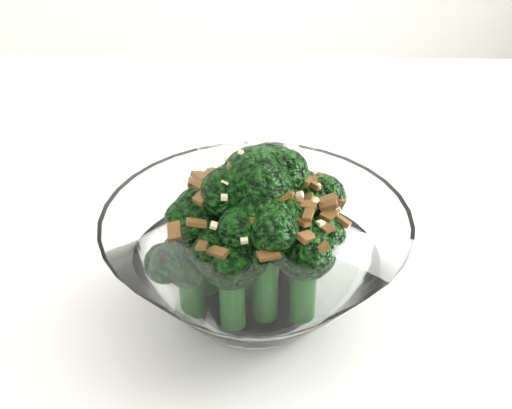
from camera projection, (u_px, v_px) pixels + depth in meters
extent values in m
cube|color=white|center=(381.00, 243.00, 0.66)|extent=(1.38, 1.11, 0.04)
cylinder|color=white|center=(2.00, 297.00, 1.16)|extent=(0.04, 0.04, 0.71)
cylinder|color=white|center=(256.00, 302.00, 0.55)|extent=(0.09, 0.09, 0.01)
cylinder|color=#174F15|center=(192.00, 293.00, 0.52)|extent=(0.02, 0.02, 0.04)
sphere|color=#10430C|center=(190.00, 259.00, 0.50)|extent=(0.04, 0.04, 0.04)
cylinder|color=#174F15|center=(301.00, 239.00, 0.57)|extent=(0.02, 0.02, 0.04)
sphere|color=#10430C|center=(303.00, 207.00, 0.55)|extent=(0.04, 0.04, 0.04)
cylinder|color=#174F15|center=(256.00, 249.00, 0.52)|extent=(0.02, 0.02, 0.09)
sphere|color=#10430C|center=(256.00, 183.00, 0.49)|extent=(0.05, 0.05, 0.05)
cylinder|color=#174F15|center=(205.00, 260.00, 0.54)|extent=(0.02, 0.02, 0.06)
sphere|color=#10430C|center=(203.00, 217.00, 0.51)|extent=(0.05, 0.05, 0.05)
cylinder|color=#174F15|center=(247.00, 235.00, 0.57)|extent=(0.02, 0.02, 0.04)
sphere|color=#10430C|center=(247.00, 201.00, 0.55)|extent=(0.04, 0.04, 0.04)
cylinder|color=#174F15|center=(268.00, 234.00, 0.54)|extent=(0.02, 0.02, 0.08)
sphere|color=#10430C|center=(269.00, 176.00, 0.52)|extent=(0.05, 0.05, 0.05)
cylinder|color=#174F15|center=(301.00, 256.00, 0.54)|extent=(0.02, 0.02, 0.06)
sphere|color=#10430C|center=(303.00, 211.00, 0.52)|extent=(0.04, 0.04, 0.04)
cylinder|color=#174F15|center=(232.00, 300.00, 0.50)|extent=(0.02, 0.02, 0.05)
sphere|color=#10430C|center=(231.00, 259.00, 0.48)|extent=(0.04, 0.04, 0.04)
cylinder|color=#174F15|center=(303.00, 291.00, 0.51)|extent=(0.02, 0.02, 0.05)
sphere|color=#10430C|center=(305.00, 249.00, 0.49)|extent=(0.04, 0.04, 0.04)
cylinder|color=#174F15|center=(265.00, 277.00, 0.51)|extent=(0.02, 0.02, 0.07)
sphere|color=#10430C|center=(266.00, 221.00, 0.48)|extent=(0.05, 0.05, 0.05)
cube|color=brown|center=(270.00, 158.00, 0.53)|extent=(0.02, 0.01, 0.01)
cube|color=brown|center=(329.00, 214.00, 0.49)|extent=(0.02, 0.01, 0.00)
cube|color=brown|center=(244.00, 160.00, 0.50)|extent=(0.01, 0.02, 0.01)
cube|color=brown|center=(218.00, 252.00, 0.46)|extent=(0.01, 0.02, 0.01)
cube|color=brown|center=(269.00, 207.00, 0.47)|extent=(0.02, 0.02, 0.01)
cube|color=brown|center=(323.00, 182.00, 0.52)|extent=(0.01, 0.02, 0.01)
cube|color=brown|center=(267.00, 240.00, 0.46)|extent=(0.01, 0.01, 0.01)
cube|color=brown|center=(202.00, 197.00, 0.49)|extent=(0.01, 0.01, 0.01)
cube|color=brown|center=(279.00, 199.00, 0.47)|extent=(0.02, 0.01, 0.01)
cube|color=brown|center=(203.00, 187.00, 0.49)|extent=(0.01, 0.02, 0.01)
cube|color=brown|center=(319.00, 181.00, 0.51)|extent=(0.02, 0.01, 0.01)
cube|color=brown|center=(300.00, 178.00, 0.49)|extent=(0.02, 0.02, 0.01)
cube|color=brown|center=(300.00, 221.00, 0.47)|extent=(0.01, 0.02, 0.01)
cube|color=brown|center=(342.00, 220.00, 0.49)|extent=(0.01, 0.01, 0.01)
cube|color=brown|center=(306.00, 237.00, 0.46)|extent=(0.02, 0.01, 0.01)
cube|color=brown|center=(256.00, 191.00, 0.47)|extent=(0.02, 0.01, 0.00)
cube|color=brown|center=(198.00, 184.00, 0.52)|extent=(0.02, 0.01, 0.00)
cube|color=brown|center=(318.00, 186.00, 0.50)|extent=(0.02, 0.01, 0.01)
cube|color=brown|center=(284.00, 160.00, 0.51)|extent=(0.02, 0.02, 0.01)
cube|color=brown|center=(339.00, 200.00, 0.51)|extent=(0.01, 0.02, 0.01)
cube|color=brown|center=(209.00, 186.00, 0.49)|extent=(0.01, 0.01, 0.01)
cube|color=brown|center=(252.00, 218.00, 0.46)|extent=(0.01, 0.02, 0.01)
cube|color=brown|center=(282.00, 162.00, 0.48)|extent=(0.02, 0.01, 0.01)
cube|color=brown|center=(328.00, 205.00, 0.49)|extent=(0.01, 0.01, 0.01)
cube|color=brown|center=(280.00, 219.00, 0.47)|extent=(0.01, 0.01, 0.00)
cube|color=brown|center=(328.00, 200.00, 0.49)|extent=(0.01, 0.01, 0.01)
cube|color=brown|center=(261.00, 158.00, 0.50)|extent=(0.01, 0.01, 0.00)
cube|color=brown|center=(294.00, 199.00, 0.48)|extent=(0.01, 0.01, 0.01)
cube|color=brown|center=(307.00, 205.00, 0.48)|extent=(0.01, 0.01, 0.00)
cube|color=brown|center=(223.00, 184.00, 0.48)|extent=(0.02, 0.01, 0.01)
cube|color=brown|center=(292.00, 171.00, 0.50)|extent=(0.01, 0.02, 0.01)
cube|color=brown|center=(326.00, 227.00, 0.47)|extent=(0.01, 0.01, 0.01)
cube|color=brown|center=(307.00, 178.00, 0.52)|extent=(0.01, 0.01, 0.01)
cube|color=brown|center=(269.00, 255.00, 0.45)|extent=(0.01, 0.01, 0.00)
cube|color=brown|center=(210.00, 184.00, 0.49)|extent=(0.01, 0.01, 0.00)
cube|color=brown|center=(209.00, 174.00, 0.52)|extent=(0.02, 0.02, 0.00)
cube|color=brown|center=(239.00, 161.00, 0.55)|extent=(0.01, 0.02, 0.01)
cube|color=brown|center=(196.00, 223.00, 0.47)|extent=(0.01, 0.01, 0.01)
cube|color=brown|center=(320.00, 245.00, 0.46)|extent=(0.01, 0.01, 0.01)
cube|color=brown|center=(309.00, 213.00, 0.47)|extent=(0.01, 0.02, 0.00)
cube|color=brown|center=(242.00, 167.00, 0.55)|extent=(0.01, 0.01, 0.01)
cube|color=brown|center=(272.00, 180.00, 0.47)|extent=(0.01, 0.01, 0.01)
cube|color=brown|center=(236.00, 168.00, 0.48)|extent=(0.01, 0.01, 0.01)
cube|color=brown|center=(174.00, 231.00, 0.48)|extent=(0.01, 0.02, 0.01)
cube|color=brown|center=(281.00, 218.00, 0.46)|extent=(0.01, 0.01, 0.01)
cube|color=brown|center=(236.00, 165.00, 0.52)|extent=(0.01, 0.02, 0.01)
cube|color=brown|center=(247.00, 162.00, 0.52)|extent=(0.01, 0.01, 0.01)
cube|color=brown|center=(282.00, 193.00, 0.47)|extent=(0.02, 0.01, 0.01)
cube|color=brown|center=(199.00, 182.00, 0.53)|extent=(0.02, 0.01, 0.01)
cube|color=brown|center=(336.00, 197.00, 0.51)|extent=(0.02, 0.01, 0.01)
cube|color=brown|center=(309.00, 201.00, 0.48)|extent=(0.01, 0.02, 0.01)
cube|color=brown|center=(272.00, 214.00, 0.47)|extent=(0.02, 0.01, 0.01)
cube|color=brown|center=(203.00, 245.00, 0.46)|extent=(0.01, 0.02, 0.01)
cube|color=brown|center=(201.00, 177.00, 0.51)|extent=(0.01, 0.02, 0.01)
cube|color=brown|center=(325.00, 184.00, 0.51)|extent=(0.01, 0.01, 0.01)
cube|color=beige|center=(228.00, 167.00, 0.54)|extent=(0.01, 0.01, 0.01)
cube|color=beige|center=(317.00, 187.00, 0.50)|extent=(0.01, 0.01, 0.00)
cube|color=beige|center=(244.00, 240.00, 0.46)|extent=(0.01, 0.01, 0.00)
cube|color=beige|center=(227.00, 183.00, 0.48)|extent=(0.01, 0.00, 0.00)
cube|color=beige|center=(321.00, 224.00, 0.48)|extent=(0.01, 0.01, 0.00)
cube|color=beige|center=(224.00, 197.00, 0.47)|extent=(0.01, 0.01, 0.00)
cube|color=beige|center=(275.00, 191.00, 0.47)|extent=(0.01, 0.01, 0.01)
cube|color=beige|center=(262.00, 157.00, 0.51)|extent=(0.01, 0.01, 0.00)
cube|color=beige|center=(300.00, 195.00, 0.48)|extent=(0.01, 0.01, 0.01)
cube|color=beige|center=(209.00, 169.00, 0.54)|extent=(0.01, 0.01, 0.00)
cube|color=beige|center=(247.00, 165.00, 0.54)|extent=(0.00, 0.00, 0.00)
cube|color=beige|center=(214.00, 225.00, 0.47)|extent=(0.01, 0.01, 0.01)
cube|color=beige|center=(226.00, 183.00, 0.47)|extent=(0.01, 0.01, 0.01)
cube|color=beige|center=(243.00, 154.00, 0.48)|extent=(0.01, 0.01, 0.00)
cube|color=beige|center=(207.00, 173.00, 0.53)|extent=(0.00, 0.00, 0.00)
cube|color=beige|center=(295.00, 169.00, 0.53)|extent=(0.01, 0.01, 0.00)
cube|color=beige|center=(220.00, 168.00, 0.50)|extent=(0.01, 0.01, 0.01)
cube|color=beige|center=(315.00, 201.00, 0.48)|extent=(0.01, 0.01, 0.01)
cube|color=beige|center=(221.00, 169.00, 0.54)|extent=(0.00, 0.00, 0.00)
cube|color=beige|center=(300.00, 165.00, 0.52)|extent=(0.01, 0.01, 0.00)
cube|color=beige|center=(314.00, 174.00, 0.53)|extent=(0.01, 0.01, 0.00)
cube|color=beige|center=(338.00, 209.00, 0.49)|extent=(0.00, 0.00, 0.00)
cube|color=beige|center=(227.00, 159.00, 0.52)|extent=(0.00, 0.00, 0.00)
cube|color=beige|center=(282.00, 163.00, 0.52)|extent=(0.00, 0.00, 0.00)
cube|color=beige|center=(204.00, 173.00, 0.52)|extent=(0.00, 0.00, 0.00)
cube|color=beige|center=(294.00, 228.00, 0.46)|extent=(0.00, 0.00, 0.00)
cube|color=beige|center=(291.00, 173.00, 0.49)|extent=(0.00, 0.00, 0.00)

